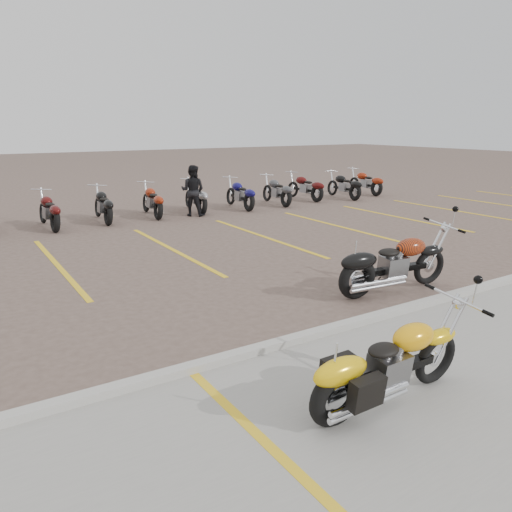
{
  "coord_description": "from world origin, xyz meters",
  "views": [
    {
      "loc": [
        -4.62,
        -7.21,
        3.02
      ],
      "look_at": [
        -0.08,
        -0.01,
        0.75
      ],
      "focal_mm": 35.0,
      "sensor_mm": 36.0,
      "label": 1
    }
  ],
  "objects": [
    {
      "name": "ground",
      "position": [
        0.0,
        0.0,
        0.0
      ],
      "size": [
        100.0,
        100.0,
        0.0
      ],
      "primitive_type": "plane",
      "color": "#705A50",
      "rests_on": "ground"
    },
    {
      "name": "yellow_cruiser",
      "position": [
        -0.81,
        -3.78,
        0.45
      ],
      "size": [
        2.21,
        0.33,
        0.91
      ],
      "rotation": [
        0.12,
        0.0,
        0.01
      ],
      "color": "black",
      "rests_on": "ground"
    },
    {
      "name": "apron_stripe",
      "position": [
        -2.3,
        -4.5,
        0.01
      ],
      "size": [
        0.12,
        5.0,
        0.0
      ],
      "primitive_type": "cube",
      "color": "gold",
      "rests_on": "concrete_apron"
    },
    {
      "name": "parking_stripes",
      "position": [
        0.0,
        4.0,
        0.0
      ],
      "size": [
        38.0,
        5.5,
        0.01
      ],
      "primitive_type": null,
      "color": "gold",
      "rests_on": "ground"
    },
    {
      "name": "bg_bike_row",
      "position": [
        0.4,
        8.67,
        0.55
      ],
      "size": [
        22.21,
        2.03,
        1.1
      ],
      "color": "black",
      "rests_on": "ground"
    },
    {
      "name": "flame_cruiser",
      "position": [
        2.12,
        -1.13,
        0.5
      ],
      "size": [
        2.44,
        0.45,
        1.0
      ],
      "rotation": [
        0.1,
        0.0,
        -0.1
      ],
      "color": "black",
      "rests_on": "ground"
    },
    {
      "name": "concrete_apron",
      "position": [
        0.0,
        -4.5,
        0.01
      ],
      "size": [
        60.0,
        5.0,
        0.01
      ],
      "primitive_type": "cube",
      "color": "#9E9B93",
      "rests_on": "ground"
    },
    {
      "name": "person_b",
      "position": [
        2.46,
        7.97,
        0.85
      ],
      "size": [
        1.04,
        1.03,
        1.69
      ],
      "primitive_type": "imported",
      "rotation": [
        0.0,
        0.0,
        2.38
      ],
      "color": "black",
      "rests_on": "ground"
    },
    {
      "name": "curb",
      "position": [
        0.0,
        -2.0,
        0.06
      ],
      "size": [
        60.0,
        0.18,
        0.12
      ],
      "primitive_type": "cube",
      "color": "#ADAAA3",
      "rests_on": "ground"
    }
  ]
}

